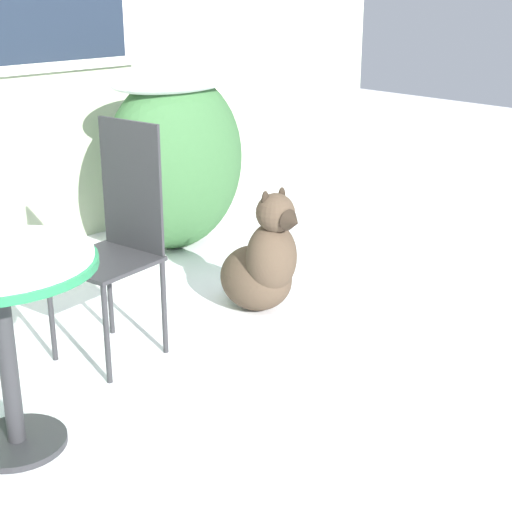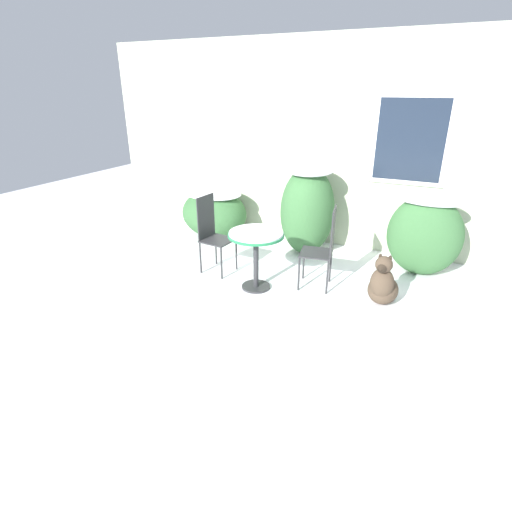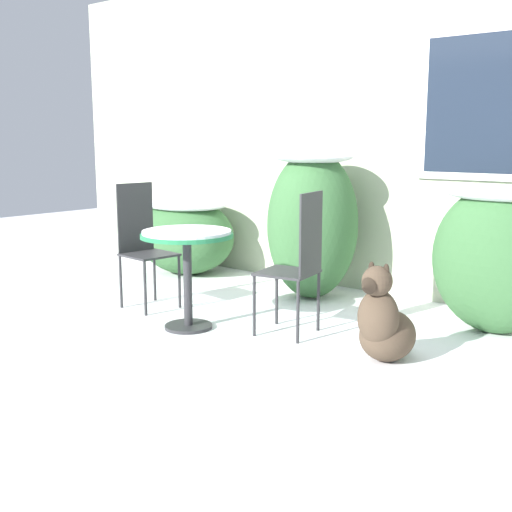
# 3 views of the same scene
# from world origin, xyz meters

# --- Properties ---
(ground_plane) EXTENTS (16.00, 16.00, 0.00)m
(ground_plane) POSITION_xyz_m (0.00, 0.00, 0.00)
(ground_plane) COLOR white
(house_wall) EXTENTS (8.00, 0.10, 3.09)m
(house_wall) POSITION_xyz_m (0.04, 2.20, 1.55)
(house_wall) COLOR #B2BC9E
(house_wall) RESTS_ON ground_plane
(shrub_left) EXTENTS (1.14, 0.90, 0.80)m
(shrub_left) POSITION_xyz_m (-1.83, 1.66, 0.44)
(shrub_left) COLOR #386638
(shrub_left) RESTS_ON ground_plane
(shrub_middle) EXTENTS (0.80, 0.85, 1.33)m
(shrub_middle) POSITION_xyz_m (-0.18, 1.63, 0.70)
(shrub_middle) COLOR #386638
(shrub_middle) RESTS_ON ground_plane
(shrub_right) EXTENTS (0.97, 0.60, 1.10)m
(shrub_right) POSITION_xyz_m (1.48, 1.58, 0.59)
(shrub_right) COLOR #386638
(shrub_right) RESTS_ON ground_plane
(patio_table) EXTENTS (0.69, 0.69, 0.75)m
(patio_table) POSITION_xyz_m (-0.37, 0.23, 0.62)
(patio_table) COLOR #2D2D30
(patio_table) RESTS_ON ground_plane
(patio_chair_near_table) EXTENTS (0.45, 0.45, 1.06)m
(patio_chair_near_table) POSITION_xyz_m (0.38, 0.61, 0.56)
(patio_chair_near_table) COLOR #2D2D30
(patio_chair_near_table) RESTS_ON ground_plane
(patio_chair_far_side) EXTENTS (0.43, 0.43, 1.06)m
(patio_chair_far_side) POSITION_xyz_m (-1.13, 0.46, 0.56)
(patio_chair_far_side) COLOR #2D2D30
(patio_chair_far_side) RESTS_ON ground_plane
(dog) EXTENTS (0.38, 0.60, 0.67)m
(dog) POSITION_xyz_m (1.15, 0.48, 0.25)
(dog) COLOR #4C3D2D
(dog) RESTS_ON ground_plane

